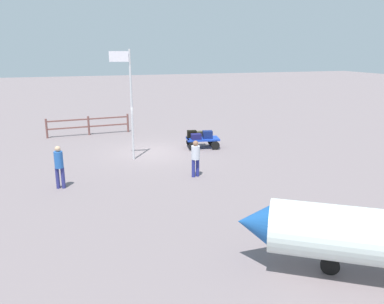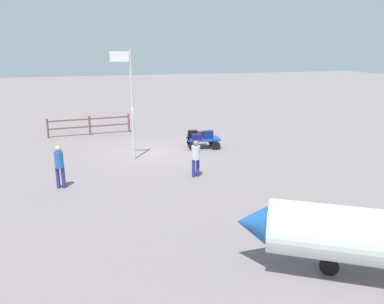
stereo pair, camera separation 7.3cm
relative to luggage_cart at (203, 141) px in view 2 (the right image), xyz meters
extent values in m
plane|color=slate|center=(2.75, 0.08, -0.40)|extent=(120.00, 120.00, 0.00)
cube|color=#1A3CB5|center=(-0.02, 0.00, 0.10)|extent=(1.83, 1.19, 0.10)
cube|color=#1A3CB5|center=(0.77, -0.13, 0.10)|extent=(0.22, 0.89, 0.10)
cylinder|color=black|center=(0.64, 0.39, -0.17)|extent=(0.46, 0.19, 0.44)
cylinder|color=black|center=(0.49, -0.57, -0.17)|extent=(0.46, 0.19, 0.44)
cylinder|color=black|center=(-0.53, 0.58, -0.17)|extent=(0.46, 0.19, 0.44)
cylinder|color=black|center=(-0.69, -0.38, -0.17)|extent=(0.46, 0.19, 0.44)
cube|color=black|center=(0.50, -0.25, 0.34)|extent=(0.52, 0.37, 0.38)
cube|color=#373321|center=(-0.01, -0.44, 0.28)|extent=(0.56, 0.35, 0.26)
cube|color=navy|center=(-0.24, 0.17, 0.35)|extent=(0.56, 0.44, 0.40)
cube|color=#191851|center=(0.41, 0.19, 0.29)|extent=(0.55, 0.41, 0.29)
cylinder|color=navy|center=(1.74, 4.40, -0.02)|extent=(0.14, 0.14, 0.75)
cylinder|color=navy|center=(1.94, 4.44, -0.02)|extent=(0.14, 0.14, 0.75)
cylinder|color=silver|center=(1.84, 4.42, 0.64)|extent=(0.42, 0.42, 0.56)
sphere|color=#8F654B|center=(1.84, 4.42, 1.03)|extent=(0.22, 0.22, 0.22)
cylinder|color=navy|center=(7.03, 4.19, 0.01)|extent=(0.14, 0.14, 0.81)
cylinder|color=navy|center=(7.23, 4.14, 0.01)|extent=(0.14, 0.14, 0.81)
cylinder|color=#255BAD|center=(7.13, 4.17, 0.73)|extent=(0.38, 0.38, 0.63)
sphere|color=tan|center=(7.13, 4.17, 1.15)|extent=(0.21, 0.21, 0.21)
cone|color=#1B519B|center=(2.53, 11.19, 0.68)|extent=(1.38, 1.45, 1.15)
cylinder|color=black|center=(1.08, 12.14, -0.18)|extent=(0.42, 0.32, 0.44)
cylinder|color=silver|center=(3.86, 1.09, 2.17)|extent=(0.10, 0.10, 5.12)
cube|color=white|center=(4.33, 1.09, 4.40)|extent=(0.85, 0.18, 0.46)
cylinder|color=brown|center=(3.16, -5.28, 0.19)|extent=(0.12, 0.12, 1.16)
cylinder|color=brown|center=(5.57, -5.12, 0.19)|extent=(0.12, 0.12, 1.16)
cylinder|color=brown|center=(7.99, -4.95, 0.19)|extent=(0.12, 0.12, 1.16)
cube|color=brown|center=(5.57, -5.12, 0.59)|extent=(4.84, 0.41, 0.08)
cube|color=brown|center=(5.57, -5.12, 0.13)|extent=(4.84, 0.41, 0.08)
camera|label=1|loc=(6.57, 18.70, 4.72)|focal=35.80mm
camera|label=2|loc=(6.50, 18.72, 4.72)|focal=35.80mm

